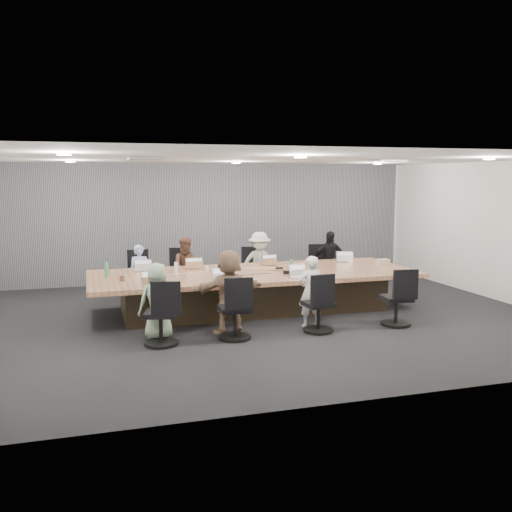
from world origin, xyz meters
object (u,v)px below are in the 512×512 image
object	(u,v)px
chair_7	(396,303)
laptop_5	(221,281)
chair_6	(318,309)
laptop_3	(340,261)
laptop_0	(142,270)
person_5	(229,292)
laptop_6	(299,277)
chair_0	(139,280)
laptop_2	(268,264)
conference_table	(254,290)
bottle_clear	(176,268)
mug_brown	(122,278)
canvas_bag	(383,262)
person_4	(157,301)
laptop_1	(192,267)
person_6	(310,291)
person_2	(260,264)
person_3	(329,261)
chair_4	(161,319)
person_0	(140,274)
chair_1	(185,277)
chair_5	(235,314)
bottle_green_right	(291,266)
bottle_green_left	(106,269)
snack_packet	(382,265)
chair_2	(255,275)
stapler	(288,272)
chair_3	(323,271)
person_1	(187,269)

from	to	relation	value
chair_7	laptop_5	world-z (taller)	chair_7
chair_6	laptop_3	world-z (taller)	chair_6
chair_7	laptop_0	world-z (taller)	chair_7
person_5	laptop_6	xyz separation A→B (m)	(1.40, 0.55, 0.07)
chair_0	laptop_2	xyz separation A→B (m)	(2.49, -0.90, 0.35)
conference_table	laptop_5	bearing A→B (deg)	-135.89
bottle_clear	mug_brown	bearing A→B (deg)	-160.46
chair_7	canvas_bag	distance (m)	1.85
laptop_3	person_4	bearing A→B (deg)	37.55
laptop_1	person_6	world-z (taller)	person_6
person_2	person_3	distance (m)	1.60
chair_4	mug_brown	size ratio (longest dim) A/B	8.10
person_0	laptop_5	size ratio (longest dim) A/B	3.96
chair_1	laptop_1	size ratio (longest dim) A/B	2.43
person_0	bottle_clear	bearing A→B (deg)	-62.16
chair_5	laptop_5	bearing A→B (deg)	92.32
person_2	laptop_2	bearing A→B (deg)	-87.03
person_0	chair_5	bearing A→B (deg)	-64.31
chair_4	laptop_2	bearing A→B (deg)	59.47
person_5	laptop_5	xyz separation A→B (m)	(0.00, 0.55, 0.07)
person_3	person_4	bearing A→B (deg)	-139.19
chair_4	bottle_green_right	world-z (taller)	bottle_green_right
chair_4	person_5	size ratio (longest dim) A/B	0.59
laptop_3	person_6	size ratio (longest dim) A/B	0.29
person_5	person_0	bearing A→B (deg)	-75.95
person_5	bottle_green_left	size ratio (longest dim) A/B	5.05
chair_6	person_3	bearing A→B (deg)	56.36
bottle_clear	snack_packet	bearing A→B (deg)	-1.27
laptop_6	mug_brown	distance (m)	3.04
chair_2	laptop_0	world-z (taller)	laptop_0
person_5	mug_brown	size ratio (longest dim) A/B	13.74
chair_7	person_0	world-z (taller)	person_0
laptop_2	bottle_green_left	bearing A→B (deg)	5.12
chair_4	bottle_clear	xyz separation A→B (m)	(0.52, 1.79, 0.46)
person_4	canvas_bag	bearing A→B (deg)	-174.31
chair_0	chair_6	bearing A→B (deg)	122.56
laptop_3	bottle_clear	world-z (taller)	bottle_clear
canvas_bag	stapler	bearing A→B (deg)	-170.16
person_5	bottle_clear	bearing A→B (deg)	-75.72
person_0	snack_packet	xyz separation A→B (m)	(4.62, -1.35, 0.18)
mug_brown	person_6	bearing A→B (deg)	-20.05
chair_6	person_6	size ratio (longest dim) A/B	0.64
laptop_2	snack_packet	bearing A→B (deg)	154.45
person_6	laptop_3	bearing A→B (deg)	-128.01
chair_3	laptop_2	world-z (taller)	laptop_2
chair_1	person_1	xyz separation A→B (m)	(0.00, -0.35, 0.24)
chair_4	chair_7	xyz separation A→B (m)	(3.94, 0.00, -0.01)
laptop_3	bottle_green_left	xyz separation A→B (m)	(-4.76, -0.56, 0.13)
chair_6	person_5	bearing A→B (deg)	159.09
chair_2	mug_brown	xyz separation A→B (m)	(-2.93, -1.96, 0.42)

